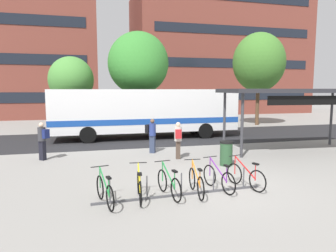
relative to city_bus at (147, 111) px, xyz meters
The scene contains 20 objects.
ground 10.74m from the city_bus, 88.19° to the right, with size 200.00×200.00×0.00m, color gray.
bus_lane_asphalt 1.80m from the city_bus, ahead, with size 80.00×7.20×0.01m, color #232326.
city_bus is the anchor object (origin of this frame).
bike_rack 11.46m from the city_bus, 95.30° to the right, with size 5.33×0.39×0.70m.
parked_bicycle_green_0 12.04m from the city_bus, 106.12° to the right, with size 0.57×1.69×0.99m.
parked_bicycle_yellow_1 11.65m from the city_bus, 101.63° to the right, with size 0.52×1.72×0.99m.
parked_bicycle_green_2 11.46m from the city_bus, 97.26° to the right, with size 0.52×1.71×0.99m.
parked_bicycle_orange_3 11.42m from the city_bus, 92.98° to the right, with size 0.52×1.72×0.99m.
parked_bicycle_purple_4 11.19m from the city_bus, 88.75° to the right, with size 0.55×1.70×0.99m.
parked_bicycle_red_5 11.25m from the city_bus, 83.92° to the right, with size 0.67×1.66×0.99m.
transit_shelter 9.02m from the city_bus, 43.15° to the right, with size 7.48×3.58×3.22m.
commuter_navy_pack_0 7.82m from the city_bus, 137.56° to the right, with size 0.60×0.58×1.72m.
commuter_red_pack_1 6.56m from the city_bus, 87.82° to the right, with size 0.42×0.58×1.70m.
commuter_black_pack_2 4.98m from the city_bus, 97.67° to the right, with size 0.61×0.53×1.73m.
trash_bin 8.49m from the city_bus, 77.18° to the right, with size 0.55×0.55×1.03m.
street_tree_0 5.35m from the city_bus, 88.30° to the left, with size 4.68×4.68×7.61m.
street_tree_1 12.68m from the city_bus, 24.10° to the left, with size 4.58×4.58×8.18m.
street_tree_2 6.86m from the city_bus, 138.72° to the left, with size 3.30×3.30×5.62m.
building_left_wing 25.31m from the city_bus, 119.46° to the left, with size 18.35×12.73×19.58m.
building_right_wing 26.71m from the city_bus, 56.79° to the left, with size 23.41×11.65×16.12m.
Camera 1 is at (-4.01, -9.28, 3.18)m, focal length 32.85 mm.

